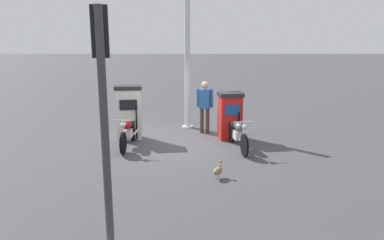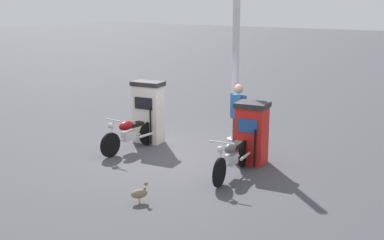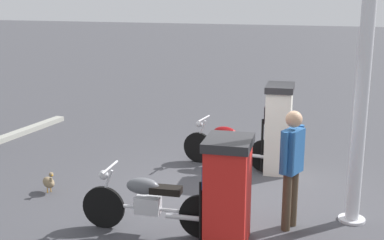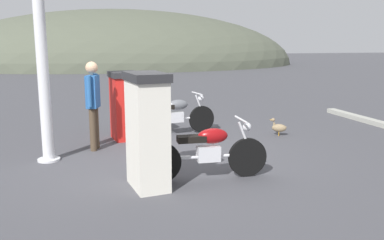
{
  "view_description": "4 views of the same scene",
  "coord_description": "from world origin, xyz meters",
  "px_view_note": "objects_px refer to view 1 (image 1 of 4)",
  "views": [
    {
      "loc": [
        10.88,
        0.41,
        3.21
      ],
      "look_at": [
        0.19,
        0.4,
        0.79
      ],
      "focal_mm": 34.67,
      "sensor_mm": 36.0,
      "label": 1
    },
    {
      "loc": [
        9.69,
        7.0,
        3.82
      ],
      "look_at": [
        0.04,
        0.3,
        1.01
      ],
      "focal_mm": 46.6,
      "sensor_mm": 36.0,
      "label": 2
    },
    {
      "loc": [
        -2.45,
        7.56,
        3.25
      ],
      "look_at": [
        0.56,
        -0.01,
        1.27
      ],
      "focal_mm": 46.26,
      "sensor_mm": 36.0,
      "label": 3
    },
    {
      "loc": [
        -1.46,
        -7.42,
        2.14
      ],
      "look_at": [
        0.43,
        -0.27,
        0.72
      ],
      "focal_mm": 38.45,
      "sensor_mm": 36.0,
      "label": 4
    }
  ],
  "objects_px": {
    "motorcycle_far_pump": "(238,133)",
    "motorcycle_near_pump": "(128,132)",
    "fuel_pump_far": "(230,115)",
    "roadside_traffic_light": "(103,88)",
    "attendant_person": "(205,103)",
    "canopy_support_pole": "(187,65)",
    "fuel_pump_near": "(129,112)",
    "wandering_duck": "(218,170)"
  },
  "relations": [
    {
      "from": "fuel_pump_far",
      "to": "motorcycle_far_pump",
      "type": "xyz_separation_m",
      "value": [
        1.13,
        0.11,
        -0.29
      ]
    },
    {
      "from": "motorcycle_near_pump",
      "to": "motorcycle_far_pump",
      "type": "distance_m",
      "value": 3.2
    },
    {
      "from": "wandering_duck",
      "to": "motorcycle_far_pump",
      "type": "bearing_deg",
      "value": 162.63
    },
    {
      "from": "motorcycle_far_pump",
      "to": "wandering_duck",
      "type": "height_order",
      "value": "motorcycle_far_pump"
    },
    {
      "from": "motorcycle_near_pump",
      "to": "canopy_support_pole",
      "type": "xyz_separation_m",
      "value": [
        -2.49,
        1.71,
        1.76
      ]
    },
    {
      "from": "motorcycle_far_pump",
      "to": "canopy_support_pole",
      "type": "height_order",
      "value": "canopy_support_pole"
    },
    {
      "from": "fuel_pump_far",
      "to": "fuel_pump_near",
      "type": "bearing_deg",
      "value": -90.01
    },
    {
      "from": "fuel_pump_far",
      "to": "canopy_support_pole",
      "type": "relative_size",
      "value": 0.33
    },
    {
      "from": "wandering_duck",
      "to": "fuel_pump_near",
      "type": "bearing_deg",
      "value": -142.78
    },
    {
      "from": "fuel_pump_far",
      "to": "attendant_person",
      "type": "bearing_deg",
      "value": -132.04
    },
    {
      "from": "fuel_pump_near",
      "to": "fuel_pump_far",
      "type": "xyz_separation_m",
      "value": [
        0.0,
        3.2,
        -0.11
      ]
    },
    {
      "from": "fuel_pump_far",
      "to": "canopy_support_pole",
      "type": "distance_m",
      "value": 2.53
    },
    {
      "from": "motorcycle_near_pump",
      "to": "roadside_traffic_light",
      "type": "relative_size",
      "value": 0.56
    },
    {
      "from": "attendant_person",
      "to": "canopy_support_pole",
      "type": "distance_m",
      "value": 1.58
    },
    {
      "from": "fuel_pump_near",
      "to": "attendant_person",
      "type": "bearing_deg",
      "value": 106.21
    },
    {
      "from": "motorcycle_far_pump",
      "to": "roadside_traffic_light",
      "type": "xyz_separation_m",
      "value": [
        5.09,
        -2.59,
        2.01
      ]
    },
    {
      "from": "motorcycle_far_pump",
      "to": "canopy_support_pole",
      "type": "distance_m",
      "value": 3.52
    },
    {
      "from": "fuel_pump_far",
      "to": "roadside_traffic_light",
      "type": "distance_m",
      "value": 6.92
    },
    {
      "from": "fuel_pump_near",
      "to": "wandering_duck",
      "type": "bearing_deg",
      "value": 37.22
    },
    {
      "from": "fuel_pump_near",
      "to": "wandering_duck",
      "type": "distance_m",
      "value": 4.35
    },
    {
      "from": "fuel_pump_far",
      "to": "motorcycle_far_pump",
      "type": "bearing_deg",
      "value": 5.74
    },
    {
      "from": "roadside_traffic_light",
      "to": "fuel_pump_near",
      "type": "bearing_deg",
      "value": -173.35
    },
    {
      "from": "roadside_traffic_light",
      "to": "canopy_support_pole",
      "type": "bearing_deg",
      "value": 171.88
    },
    {
      "from": "fuel_pump_near",
      "to": "fuel_pump_far",
      "type": "distance_m",
      "value": 3.21
    },
    {
      "from": "fuel_pump_far",
      "to": "motorcycle_far_pump",
      "type": "height_order",
      "value": "fuel_pump_far"
    },
    {
      "from": "fuel_pump_near",
      "to": "motorcycle_far_pump",
      "type": "distance_m",
      "value": 3.53
    },
    {
      "from": "wandering_duck",
      "to": "roadside_traffic_light",
      "type": "distance_m",
      "value": 4.07
    },
    {
      "from": "fuel_pump_far",
      "to": "canopy_support_pole",
      "type": "bearing_deg",
      "value": -138.48
    },
    {
      "from": "fuel_pump_near",
      "to": "motorcycle_far_pump",
      "type": "bearing_deg",
      "value": 71.21
    },
    {
      "from": "roadside_traffic_light",
      "to": "fuel_pump_far",
      "type": "bearing_deg",
      "value": 158.28
    },
    {
      "from": "fuel_pump_near",
      "to": "roadside_traffic_light",
      "type": "bearing_deg",
      "value": 6.65
    },
    {
      "from": "motorcycle_far_pump",
      "to": "attendant_person",
      "type": "relative_size",
      "value": 1.18
    },
    {
      "from": "fuel_pump_far",
      "to": "motorcycle_near_pump",
      "type": "distance_m",
      "value": 3.24
    },
    {
      "from": "fuel_pump_near",
      "to": "fuel_pump_far",
      "type": "height_order",
      "value": "fuel_pump_near"
    },
    {
      "from": "wandering_duck",
      "to": "roadside_traffic_light",
      "type": "xyz_separation_m",
      "value": [
        2.8,
        -1.87,
        2.29
      ]
    },
    {
      "from": "motorcycle_near_pump",
      "to": "attendant_person",
      "type": "distance_m",
      "value": 2.89
    },
    {
      "from": "attendant_person",
      "to": "canopy_support_pole",
      "type": "relative_size",
      "value": 0.38
    },
    {
      "from": "motorcycle_far_pump",
      "to": "motorcycle_near_pump",
      "type": "bearing_deg",
      "value": -93.24
    },
    {
      "from": "attendant_person",
      "to": "motorcycle_near_pump",
      "type": "bearing_deg",
      "value": -54.31
    },
    {
      "from": "motorcycle_near_pump",
      "to": "canopy_support_pole",
      "type": "bearing_deg",
      "value": 145.56
    },
    {
      "from": "motorcycle_near_pump",
      "to": "wandering_duck",
      "type": "relative_size",
      "value": 4.97
    },
    {
      "from": "fuel_pump_near",
      "to": "attendant_person",
      "type": "xyz_separation_m",
      "value": [
        -0.7,
        2.42,
        0.15
      ]
    }
  ]
}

